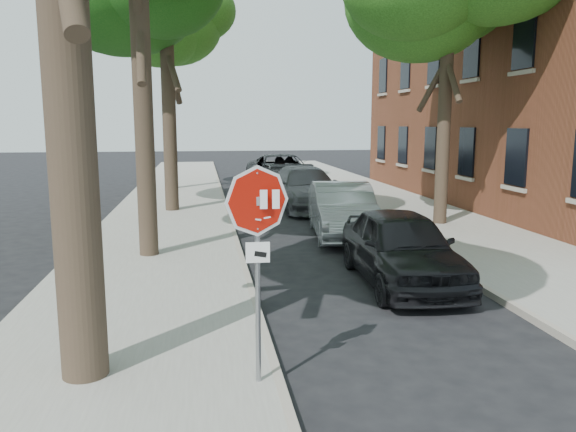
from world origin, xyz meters
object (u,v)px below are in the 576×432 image
(stop_sign, at_px, (257,233))
(car_c, at_px, (305,188))
(tree_far, at_px, (168,35))
(car_d, at_px, (281,172))
(car_a, at_px, (401,247))
(car_b, at_px, (342,210))

(stop_sign, relative_size, car_c, 0.49)
(tree_far, distance_m, car_d, 8.24)
(stop_sign, distance_m, tree_far, 21.88)
(stop_sign, height_order, tree_far, tree_far)
(stop_sign, relative_size, car_a, 0.60)
(stop_sign, relative_size, tree_far, 0.28)
(car_d, bearing_deg, car_a, -91.19)
(car_b, xyz_separation_m, car_d, (-0.14, 11.36, 0.10))
(stop_sign, xyz_separation_m, car_b, (3.30, 8.98, -1.19))
(tree_far, height_order, car_b, tree_far)
(car_b, bearing_deg, car_c, 97.34)
(tree_far, bearing_deg, stop_sign, -84.54)
(car_b, bearing_deg, car_d, 97.01)
(stop_sign, distance_m, car_b, 9.64)
(car_a, height_order, car_c, car_c)
(car_b, bearing_deg, stop_sign, -103.85)
(stop_sign, xyz_separation_m, car_a, (3.30, 4.18, -1.20))
(car_b, distance_m, car_d, 11.37)
(car_a, height_order, car_b, car_b)
(stop_sign, xyz_separation_m, car_d, (3.16, 20.35, -1.09))
(car_b, height_order, car_c, car_c)
(car_c, height_order, car_d, car_d)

